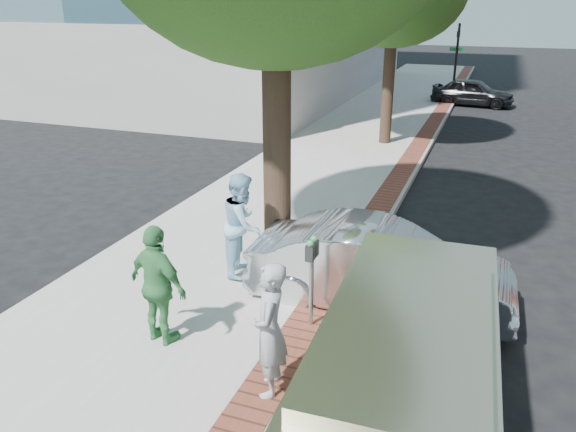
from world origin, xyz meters
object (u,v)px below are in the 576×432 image
at_px(person_officer, 243,224).
at_px(van, 408,362).
at_px(parking_meter, 312,264).
at_px(bg_car, 473,92).
at_px(person_gray, 270,330).
at_px(sedan_silver, 380,268).
at_px(person_green, 158,286).

xyz_separation_m(person_officer, van, (3.43, -2.90, -0.13)).
relative_size(parking_meter, bg_car, 0.38).
bearing_deg(person_officer, parking_meter, -137.98).
relative_size(parking_meter, person_gray, 0.81).
height_order(person_officer, bg_car, person_officer).
bearing_deg(parking_meter, van, -43.33).
distance_m(parking_meter, van, 2.35).
height_order(parking_meter, sedan_silver, parking_meter).
relative_size(person_gray, person_officer, 0.95).
relative_size(person_gray, bg_car, 0.47).
distance_m(person_gray, sedan_silver, 3.01).
bearing_deg(bg_car, person_gray, -176.55).
height_order(person_green, sedan_silver, person_green).
bearing_deg(person_officer, sedan_silver, -103.21).
bearing_deg(person_gray, bg_car, 161.88).
height_order(person_officer, van, person_officer).
bearing_deg(parking_meter, bg_car, 87.15).
bearing_deg(bg_car, van, -172.39).
bearing_deg(person_officer, person_green, 164.40).
height_order(sedan_silver, van, van).
distance_m(sedan_silver, bg_car, 20.56).
xyz_separation_m(person_green, sedan_silver, (2.73, 2.38, -0.35)).
height_order(person_green, van, person_green).
bearing_deg(person_gray, parking_meter, 164.56).
relative_size(person_gray, sedan_silver, 0.42).
xyz_separation_m(person_gray, person_green, (-1.93, 0.50, 0.01)).
xyz_separation_m(parking_meter, sedan_silver, (0.81, 1.21, -0.49)).
distance_m(bg_car, van, 23.38).
distance_m(parking_meter, person_gray, 1.68).
height_order(person_gray, person_green, person_green).
xyz_separation_m(person_gray, van, (1.70, 0.06, -0.09)).
bearing_deg(sedan_silver, bg_car, -2.09).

